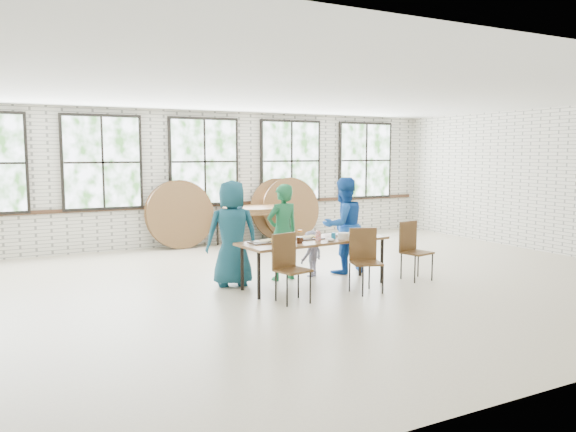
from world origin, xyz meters
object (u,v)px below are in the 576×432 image
dining_table (314,243)px  chair_near_right (365,255)px  chair_near_left (288,262)px  storage_table (254,214)px

dining_table → chair_near_right: bearing=-55.3°
dining_table → chair_near_left: size_ratio=2.59×
chair_near_left → storage_table: bearing=58.6°
chair_near_right → chair_near_left: bearing=-162.6°
chair_near_right → dining_table: bearing=149.2°
dining_table → chair_near_right: (0.52, -0.61, -0.13)m
chair_near_right → storage_table: chair_near_right is taller
chair_near_left → chair_near_right: 1.27m
storage_table → chair_near_right: bearing=-98.9°
chair_near_left → chair_near_right: size_ratio=1.00×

